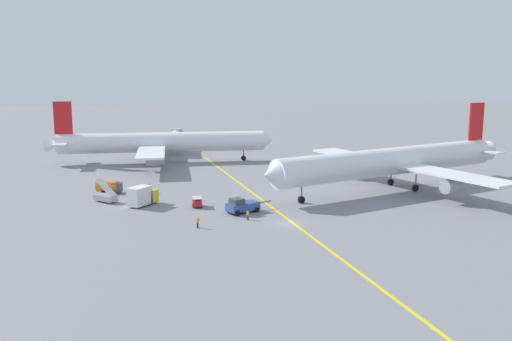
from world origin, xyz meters
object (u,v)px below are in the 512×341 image
(gse_catering_truck_tall, at_px, (142,196))
(gse_baggage_cart_near_cluster, at_px, (197,202))
(pushback_tug, at_px, (242,206))
(airliner_at_gate_left, at_px, (161,143))
(gse_gpu_cart_small, at_px, (147,189))
(airliner_being_pushed, at_px, (392,162))
(ground_crew_wing_walker_right, at_px, (198,222))
(gse_fuel_bowser_stubby, at_px, (109,186))
(gse_stair_truck_yellow, at_px, (106,196))
(ground_crew_marshaller_foreground, at_px, (248,215))
(jet_bridge, at_px, (176,138))

(gse_catering_truck_tall, xyz_separation_m, gse_baggage_cart_near_cluster, (9.41, -2.63, -0.90))
(pushback_tug, bearing_deg, gse_baggage_cart_near_cluster, 143.60)
(airliner_at_gate_left, xyz_separation_m, pushback_tug, (13.28, -54.86, -3.93))
(gse_gpu_cart_small, xyz_separation_m, gse_baggage_cart_near_cluster, (8.91, -12.52, 0.07))
(airliner_being_pushed, xyz_separation_m, ground_crew_wing_walker_right, (-39.90, -21.20, -4.76))
(gse_fuel_bowser_stubby, xyz_separation_m, gse_baggage_cart_near_cluster, (16.02, -13.95, -0.47))
(airliner_at_gate_left, height_order, airliner_being_pushed, airliner_being_pushed)
(airliner_being_pushed, height_order, gse_catering_truck_tall, airliner_being_pushed)
(gse_gpu_cart_small, distance_m, gse_baggage_cart_near_cluster, 15.37)
(airliner_being_pushed, distance_m, gse_fuel_bowser_stubby, 55.66)
(pushback_tug, height_order, gse_stair_truck_yellow, gse_stair_truck_yellow)
(ground_crew_marshaller_foreground, bearing_deg, airliner_being_pushed, 29.37)
(airliner_at_gate_left, height_order, ground_crew_wing_walker_right, airliner_at_gate_left)
(gse_baggage_cart_near_cluster, bearing_deg, jet_bridge, 91.40)
(pushback_tug, bearing_deg, airliner_at_gate_left, 103.61)
(gse_gpu_cart_small, height_order, gse_baggage_cart_near_cluster, gse_gpu_cart_small)
(airliner_at_gate_left, distance_m, gse_baggage_cart_near_cluster, 50.13)
(airliner_being_pushed, distance_m, pushback_tug, 34.86)
(gse_catering_truck_tall, relative_size, ground_crew_wing_walker_right, 3.46)
(ground_crew_marshaller_foreground, bearing_deg, jet_bridge, 96.47)
(airliner_being_pushed, xyz_separation_m, gse_baggage_cart_near_cluster, (-39.13, -7.89, -4.81))
(gse_baggage_cart_near_cluster, relative_size, ground_crew_marshaller_foreground, 1.74)
(airliner_at_gate_left, height_order, gse_catering_truck_tall, airliner_at_gate_left)
(gse_fuel_bowser_stubby, relative_size, ground_crew_wing_walker_right, 2.88)
(pushback_tug, xyz_separation_m, jet_bridge, (-8.90, 76.16, 2.56))
(gse_stair_truck_yellow, bearing_deg, ground_crew_marshaller_foreground, -34.95)
(ground_crew_wing_walker_right, bearing_deg, gse_catering_truck_tall, 118.47)
(ground_crew_marshaller_foreground, bearing_deg, gse_catering_truck_tall, 143.25)
(airliner_at_gate_left, xyz_separation_m, airliner_being_pushed, (45.24, -41.68, 0.52))
(gse_gpu_cart_small, bearing_deg, airliner_at_gate_left, 85.67)
(gse_fuel_bowser_stubby, distance_m, gse_baggage_cart_near_cluster, 21.25)
(pushback_tug, relative_size, gse_gpu_cart_small, 3.27)
(pushback_tug, bearing_deg, ground_crew_wing_walker_right, -134.65)
(gse_fuel_bowser_stubby, xyz_separation_m, jet_bridge, (14.29, 56.93, 2.46))
(airliner_being_pushed, height_order, ground_crew_wing_walker_right, airliner_being_pushed)
(pushback_tug, distance_m, ground_crew_wing_walker_right, 11.29)
(airliner_being_pushed, xyz_separation_m, jet_bridge, (-40.86, 62.99, -1.89))
(ground_crew_marshaller_foreground, bearing_deg, gse_gpu_cart_small, 126.03)
(gse_catering_truck_tall, bearing_deg, ground_crew_marshaller_foreground, -36.75)
(gse_fuel_bowser_stubby, xyz_separation_m, ground_crew_wing_walker_right, (15.26, -27.27, -0.41))
(airliner_at_gate_left, xyz_separation_m, ground_crew_wing_walker_right, (5.34, -62.89, -4.24))
(gse_gpu_cart_small, xyz_separation_m, ground_crew_wing_walker_right, (8.15, -25.84, 0.13))
(gse_gpu_cart_small, bearing_deg, jet_bridge, 82.98)
(gse_gpu_cart_small, relative_size, ground_crew_wing_walker_right, 1.46)
(gse_baggage_cart_near_cluster, bearing_deg, ground_crew_wing_walker_right, -93.28)
(gse_baggage_cart_near_cluster, relative_size, jet_bridge, 0.12)
(gse_baggage_cart_near_cluster, xyz_separation_m, ground_crew_wing_walker_right, (-0.76, -13.32, 0.06))
(pushback_tug, height_order, ground_crew_marshaller_foreground, pushback_tug)
(pushback_tug, xyz_separation_m, gse_catering_truck_tall, (-16.58, 7.91, 0.53))
(airliner_being_pushed, relative_size, gse_stair_truck_yellow, 12.26)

